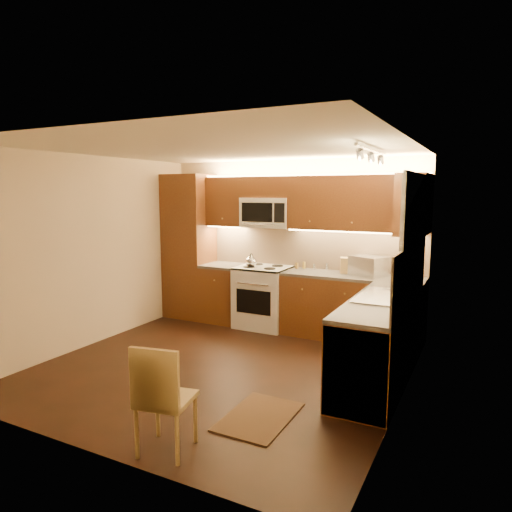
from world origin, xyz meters
The scene contains 37 objects.
floor centered at (0.00, 0.00, 0.00)m, with size 4.00×4.00×0.01m, color black.
ceiling centered at (0.00, 0.00, 2.50)m, with size 4.00×4.00×0.01m, color beige.
wall_back centered at (0.00, 2.00, 1.25)m, with size 4.00×0.01×2.50m, color beige.
wall_front centered at (0.00, -2.00, 1.25)m, with size 4.00×0.01×2.50m, color beige.
wall_left centered at (-2.00, 0.00, 1.25)m, with size 0.01×4.00×2.50m, color beige.
wall_right centered at (2.00, 0.00, 1.25)m, with size 0.01×4.00×2.50m, color beige.
pantry centered at (-1.65, 1.70, 1.15)m, with size 0.70×0.60×2.30m, color #4D2110.
base_cab_back_left centered at (-0.99, 1.70, 0.43)m, with size 0.62×0.60×0.86m, color #4D2110.
counter_back_left centered at (-0.99, 1.70, 0.88)m, with size 0.62×0.60×0.04m, color #33312F.
base_cab_back_right centered at (1.04, 1.70, 0.43)m, with size 1.92×0.60×0.86m, color #4D2110.
counter_back_right centered at (1.04, 1.70, 0.88)m, with size 1.92×0.60×0.04m, color #33312F.
base_cab_right centered at (1.70, 0.40, 0.43)m, with size 0.60×2.00×0.86m, color #4D2110.
counter_right centered at (1.70, 0.40, 0.88)m, with size 0.60×2.00×0.04m, color #33312F.
dishwasher centered at (1.70, -0.30, 0.43)m, with size 0.58×0.60×0.84m, color silver.
backsplash_back centered at (0.35, 1.99, 1.20)m, with size 3.30×0.02×0.60m, color tan.
backsplash_right centered at (1.99, 0.40, 1.20)m, with size 0.02×2.00×0.60m, color tan.
upper_cab_back_left centered at (-0.99, 1.82, 1.88)m, with size 0.62×0.35×0.75m, color #4D2110.
upper_cab_back_right centered at (1.04, 1.82, 1.88)m, with size 1.92×0.35×0.75m, color #4D2110.
upper_cab_bridge centered at (-0.30, 1.82, 2.09)m, with size 0.76×0.35×0.31m, color #4D2110.
upper_cab_right_corner centered at (1.82, 1.40, 1.88)m, with size 0.35×0.50×0.75m, color #4D2110.
stove centered at (-0.30, 1.68, 0.46)m, with size 0.76×0.65×0.92m, color silver, non-canonical shape.
microwave centered at (-0.30, 1.81, 1.72)m, with size 0.76×0.38×0.44m, color silver, non-canonical shape.
window_frame centered at (1.99, 0.55, 1.60)m, with size 0.03×1.44×1.24m, color silver.
window_blinds centered at (1.97, 0.55, 1.60)m, with size 0.02×1.36×1.16m, color silver.
sink centered at (1.70, 0.55, 0.98)m, with size 0.52×0.86×0.15m, color silver, non-canonical shape.
faucet centered at (1.88, 0.55, 1.05)m, with size 0.20×0.04×0.30m, color silver, non-canonical shape.
track_light_bar centered at (1.55, 0.40, 2.46)m, with size 0.04×1.20×0.03m, color silver.
kettle centered at (-0.46, 1.58, 1.02)m, with size 0.18×0.18×0.20m, color silver, non-canonical shape.
toaster_oven centered at (1.24, 1.78, 1.03)m, with size 0.44×0.33×0.26m, color silver.
knife_block centered at (0.89, 1.81, 1.01)m, with size 0.10×0.16×0.22m, color #9C7C46.
spice_jar_a centered at (0.42, 1.89, 0.94)m, with size 0.04×0.04×0.08m, color silver.
spice_jar_b centered at (0.16, 1.86, 0.94)m, with size 0.05×0.05×0.09m, color brown.
spice_jar_c centered at (0.60, 1.94, 0.95)m, with size 0.04×0.04×0.10m, color silver.
spice_jar_d centered at (0.26, 1.90, 0.95)m, with size 0.05×0.05×0.10m, color olive.
soap_bottle centered at (1.92, 1.33, 1.00)m, with size 0.09×0.09×0.20m, color #B0B1B4.
rug centered at (0.92, -0.90, 0.01)m, with size 0.56×0.84×0.01m, color black.
dining_chair centered at (0.51, -1.70, 0.45)m, with size 0.39×0.39×0.89m, color #9C7C46, non-canonical shape.
Camera 1 is at (2.68, -4.41, 2.03)m, focal length 32.32 mm.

